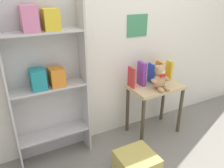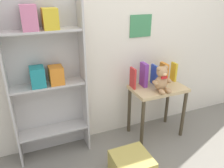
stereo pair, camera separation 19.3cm
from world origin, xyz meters
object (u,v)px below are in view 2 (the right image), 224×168
(storage_bin, at_px, (132,167))
(display_table, at_px, (157,96))
(bookshelf_side, at_px, (46,74))
(book_standing_purple, at_px, (144,75))
(book_standing_blue, at_px, (155,75))
(book_standing_yellow, at_px, (174,72))
(teddy_bear, at_px, (162,80))
(book_standing_orange, at_px, (164,73))
(book_standing_red, at_px, (133,78))

(storage_bin, bearing_deg, display_table, 41.10)
(bookshelf_side, height_order, storage_bin, bookshelf_side)
(book_standing_purple, relative_size, book_standing_blue, 1.17)
(book_standing_yellow, xyz_separation_m, storage_bin, (-0.84, -0.60, -0.61))
(teddy_bear, height_order, storage_bin, teddy_bear)
(storage_bin, bearing_deg, book_standing_orange, 40.61)
(book_standing_blue, bearing_deg, book_standing_red, 178.64)
(display_table, relative_size, storage_bin, 1.79)
(teddy_bear, distance_m, book_standing_orange, 0.26)
(teddy_bear, xyz_separation_m, book_standing_purple, (-0.11, 0.19, 0.01))
(bookshelf_side, bearing_deg, book_standing_blue, -3.14)
(bookshelf_side, height_order, teddy_bear, bookshelf_side)
(display_table, distance_m, storage_bin, 0.85)
(book_standing_orange, bearing_deg, storage_bin, -139.07)
(book_standing_purple, height_order, storage_bin, book_standing_purple)
(display_table, distance_m, book_standing_purple, 0.30)
(display_table, bearing_deg, book_standing_orange, 38.43)
(book_standing_red, height_order, book_standing_orange, book_standing_orange)
(bookshelf_side, bearing_deg, book_standing_purple, -3.17)
(display_table, bearing_deg, book_standing_red, 159.94)
(book_standing_orange, bearing_deg, book_standing_red, -178.47)
(teddy_bear, relative_size, book_standing_yellow, 1.27)
(teddy_bear, relative_size, book_standing_purple, 1.04)
(storage_bin, bearing_deg, teddy_bear, 36.89)
(teddy_bear, distance_m, book_standing_yellow, 0.35)
(book_standing_orange, height_order, storage_bin, book_standing_orange)
(book_standing_blue, distance_m, storage_bin, 1.02)
(teddy_bear, relative_size, storage_bin, 0.81)
(book_standing_blue, height_order, book_standing_orange, book_standing_orange)
(teddy_bear, bearing_deg, book_standing_blue, 81.48)
(book_standing_blue, xyz_separation_m, storage_bin, (-0.57, -0.59, -0.61))
(bookshelf_side, relative_size, book_standing_purple, 5.91)
(storage_bin, bearing_deg, book_standing_yellow, 35.46)
(book_standing_orange, bearing_deg, teddy_bear, -129.20)
(display_table, height_order, book_standing_yellow, book_standing_yellow)
(book_standing_yellow, relative_size, storage_bin, 0.64)
(display_table, bearing_deg, book_standing_yellow, 20.61)
(bookshelf_side, distance_m, display_table, 1.23)
(display_table, bearing_deg, teddy_bear, -106.85)
(book_standing_red, relative_size, book_standing_blue, 1.00)
(bookshelf_side, bearing_deg, book_standing_orange, -2.11)
(display_table, xyz_separation_m, storage_bin, (-0.57, -0.50, -0.39))
(book_standing_yellow, bearing_deg, book_standing_purple, -176.81)
(display_table, xyz_separation_m, book_standing_blue, (0.00, 0.09, 0.23))
(display_table, xyz_separation_m, book_standing_orange, (0.14, 0.11, 0.23))
(book_standing_purple, bearing_deg, display_table, -33.48)
(book_standing_orange, bearing_deg, bookshelf_side, 178.21)
(bookshelf_side, bearing_deg, book_standing_red, -3.62)
(book_standing_yellow, bearing_deg, display_table, -156.70)
(teddy_bear, height_order, book_standing_blue, teddy_bear)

